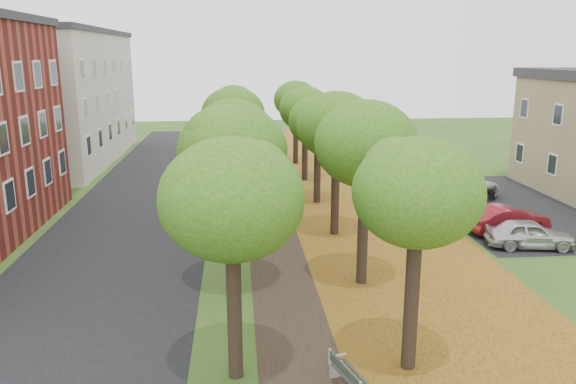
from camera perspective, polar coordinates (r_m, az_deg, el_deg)
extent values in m
plane|color=#2D4C19|center=(16.29, 2.85, -17.74)|extent=(120.00, 120.00, 0.00)
cube|color=black|center=(30.45, -15.40, -2.88)|extent=(8.00, 70.00, 0.01)
cube|color=black|center=(30.02, -1.16, -2.60)|extent=(3.20, 70.00, 0.01)
cube|color=#9F791D|center=(30.77, 8.18, -2.33)|extent=(7.50, 70.00, 0.01)
cube|color=black|center=(34.60, 21.62, -1.36)|extent=(9.00, 16.00, 0.01)
cylinder|color=black|center=(15.24, -5.47, -12.00)|extent=(0.40, 0.40, 3.80)
ellipsoid|color=#235A13|center=(14.16, -5.75, -0.62)|extent=(3.72, 3.72, 3.16)
cylinder|color=black|center=(20.80, -5.46, -4.77)|extent=(0.40, 0.40, 3.80)
ellipsoid|color=#235A13|center=(20.03, -5.66, 3.68)|extent=(3.72, 3.72, 3.16)
cylinder|color=black|center=(26.56, -5.45, -0.63)|extent=(0.40, 0.40, 3.80)
ellipsoid|color=#235A13|center=(25.95, -5.61, 6.03)|extent=(3.72, 3.72, 3.16)
cylinder|color=black|center=(32.40, -5.45, 2.03)|extent=(0.40, 0.40, 3.80)
ellipsoid|color=#235A13|center=(31.91, -5.57, 7.50)|extent=(3.72, 3.72, 3.16)
cylinder|color=black|center=(38.29, -5.44, 3.88)|extent=(0.40, 0.40, 3.80)
ellipsoid|color=#235A13|center=(37.88, -5.55, 8.51)|extent=(3.72, 3.72, 3.16)
cylinder|color=black|center=(44.21, -5.44, 5.23)|extent=(0.40, 0.40, 3.80)
ellipsoid|color=#235A13|center=(43.85, -5.53, 9.24)|extent=(3.72, 3.72, 3.16)
cylinder|color=black|center=(15.93, 12.41, -11.08)|extent=(0.40, 0.40, 3.80)
ellipsoid|color=#235A13|center=(14.90, 13.03, -0.18)|extent=(3.72, 3.72, 3.16)
cylinder|color=black|center=(21.31, 7.60, -4.37)|extent=(0.40, 0.40, 3.80)
ellipsoid|color=#235A13|center=(20.56, 7.87, 3.89)|extent=(3.72, 3.72, 3.16)
cylinder|color=black|center=(26.96, 4.80, -0.39)|extent=(0.40, 0.40, 3.80)
ellipsoid|color=#235A13|center=(26.36, 4.94, 6.17)|extent=(3.72, 3.72, 3.16)
cylinder|color=black|center=(32.73, 2.99, 2.20)|extent=(0.40, 0.40, 3.80)
ellipsoid|color=#235A13|center=(32.24, 3.06, 7.61)|extent=(3.72, 3.72, 3.16)
cylinder|color=black|center=(38.57, 1.72, 4.00)|extent=(0.40, 0.40, 3.80)
ellipsoid|color=#235A13|center=(38.16, 1.76, 8.61)|extent=(3.72, 3.72, 3.16)
cylinder|color=black|center=(44.46, 0.78, 5.33)|extent=(0.40, 0.40, 3.80)
ellipsoid|color=#235A13|center=(44.10, 0.80, 9.33)|extent=(3.72, 3.72, 3.16)
cube|color=beige|center=(49.18, -23.25, 8.69)|extent=(10.00, 20.00, 10.00)
cube|color=#2D2D33|center=(49.08, -23.84, 14.73)|extent=(10.30, 20.30, 0.40)
cube|color=#242D26|center=(15.26, 6.63, -18.21)|extent=(0.98, 1.87, 0.04)
cube|color=#242D26|center=(15.01, 5.75, -17.56)|extent=(0.57, 1.74, 0.26)
cube|color=silver|center=(15.99, 5.12, -17.48)|extent=(0.50, 0.21, 0.45)
cube|color=silver|center=(15.78, 5.15, -16.21)|extent=(0.45, 0.19, 0.04)
imported|color=#B7B7BC|center=(27.52, 23.35, -3.92)|extent=(4.01, 2.11, 1.30)
imported|color=maroon|center=(29.32, 21.39, -2.63)|extent=(4.28, 2.17, 1.35)
imported|color=#38383D|center=(34.93, 16.80, 0.36)|extent=(5.22, 3.07, 1.42)
imported|color=silver|center=(35.28, 16.99, 0.56)|extent=(5.98, 4.55, 1.51)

